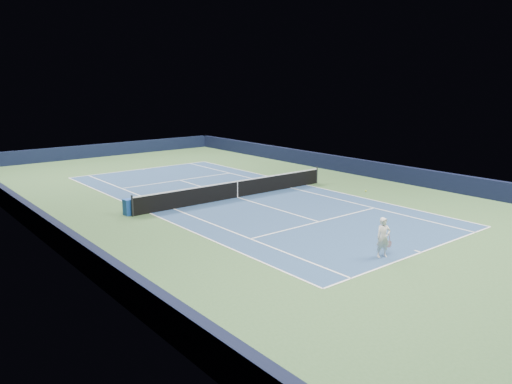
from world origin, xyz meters
TOP-DOWN VIEW (x-y plane):
  - ground at (0.00, 0.00)m, footprint 40.00×40.00m
  - wall_far at (0.00, 19.82)m, footprint 22.00×0.35m
  - wall_right at (10.82, 0.00)m, footprint 0.35×40.00m
  - wall_left at (-10.82, 0.00)m, footprint 0.35×40.00m
  - court_surface at (0.00, 0.00)m, footprint 10.97×23.77m
  - baseline_far at (0.00, 11.88)m, footprint 10.97×0.08m
  - baseline_near at (0.00, -11.88)m, footprint 10.97×0.08m
  - sideline_doubles_right at (5.49, 0.00)m, footprint 0.08×23.77m
  - sideline_doubles_left at (-5.49, 0.00)m, footprint 0.08×23.77m
  - sideline_singles_right at (4.12, 0.00)m, footprint 0.08×23.77m
  - sideline_singles_left at (-4.12, 0.00)m, footprint 0.08×23.77m
  - service_line_far at (0.00, 6.40)m, footprint 8.23×0.08m
  - service_line_near at (0.00, -6.40)m, footprint 8.23×0.08m
  - center_service_line at (0.00, 0.00)m, footprint 0.08×12.80m
  - center_mark_far at (0.00, 11.73)m, footprint 0.08×0.30m
  - center_mark_near at (0.00, -11.73)m, footprint 0.08×0.30m
  - tennis_net at (0.00, 0.00)m, footprint 12.90×0.10m
  - sponsor_cube at (-6.40, 0.39)m, footprint 0.58×0.47m
  - tennis_player at (-1.60, -11.25)m, footprint 0.78×1.31m

SIDE VIEW (x-z plane):
  - ground at x=0.00m, z-range 0.00..0.00m
  - court_surface at x=0.00m, z-range 0.00..0.01m
  - baseline_far at x=0.00m, z-range 0.01..0.01m
  - baseline_near at x=0.00m, z-range 0.01..0.01m
  - sideline_doubles_right at x=5.49m, z-range 0.01..0.01m
  - sideline_doubles_left at x=-5.49m, z-range 0.01..0.01m
  - sideline_singles_right at x=4.12m, z-range 0.01..0.01m
  - sideline_singles_left at x=-4.12m, z-range 0.01..0.01m
  - service_line_far at x=0.00m, z-range 0.01..0.01m
  - service_line_near at x=0.00m, z-range 0.01..0.01m
  - center_service_line at x=0.00m, z-range 0.01..0.01m
  - center_mark_far at x=0.00m, z-range 0.01..0.01m
  - center_mark_near at x=0.00m, z-range 0.01..0.01m
  - sponsor_cube at x=-6.40m, z-range 0.00..0.80m
  - tennis_net at x=0.00m, z-range -0.03..1.04m
  - wall_far at x=0.00m, z-range 0.00..1.10m
  - wall_right at x=10.82m, z-range 0.00..1.10m
  - wall_left at x=-10.82m, z-range 0.00..1.10m
  - tennis_player at x=-1.60m, z-range -0.43..1.97m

